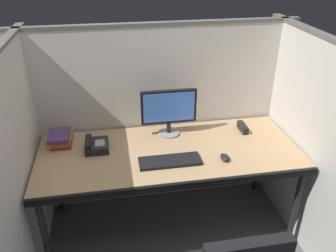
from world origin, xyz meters
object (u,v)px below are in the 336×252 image
object	(u,v)px
keyboard_main	(170,161)
red_stapler	(243,128)
desk	(169,157)
desk_phone	(96,145)
monitor_center	(169,109)
computer_mouse	(225,157)
book_stack	(61,138)

from	to	relation	value
keyboard_main	red_stapler	world-z (taller)	red_stapler
desk	desk_phone	xyz separation A→B (m)	(-0.53, 0.13, 0.08)
desk	monitor_center	bearing A→B (deg)	81.07
monitor_center	desk_phone	distance (m)	0.61
desk	keyboard_main	world-z (taller)	keyboard_main
computer_mouse	book_stack	bearing A→B (deg)	159.90
red_stapler	desk_phone	bearing A→B (deg)	-176.03
desk	monitor_center	xyz separation A→B (m)	(0.04, 0.26, 0.27)
desk	computer_mouse	distance (m)	0.41
monitor_center	desk_phone	bearing A→B (deg)	-166.83
desk	book_stack	size ratio (longest dim) A/B	8.55
keyboard_main	book_stack	world-z (taller)	book_stack
red_stapler	keyboard_main	bearing A→B (deg)	-152.51
keyboard_main	desk_phone	distance (m)	0.57
keyboard_main	desk_phone	size ratio (longest dim) A/B	2.26
book_stack	red_stapler	bearing A→B (deg)	-1.92
computer_mouse	monitor_center	bearing A→B (deg)	127.28
desk_phone	book_stack	bearing A→B (deg)	153.86
computer_mouse	desk_phone	bearing A→B (deg)	161.77
book_stack	monitor_center	bearing A→B (deg)	0.27
red_stapler	computer_mouse	bearing A→B (deg)	-126.14
book_stack	red_stapler	distance (m)	1.43
book_stack	red_stapler	world-z (taller)	book_stack
desk	computer_mouse	bearing A→B (deg)	-24.57
book_stack	desk_phone	world-z (taller)	same
keyboard_main	monitor_center	bearing A→B (deg)	80.99
desk_phone	desk	bearing A→B (deg)	-13.53
monitor_center	book_stack	bearing A→B (deg)	-179.73
monitor_center	book_stack	xyz separation A→B (m)	(-0.83, -0.00, -0.17)
computer_mouse	book_stack	xyz separation A→B (m)	(-1.15, 0.42, 0.03)
keyboard_main	desk_phone	world-z (taller)	desk_phone
computer_mouse	desk_phone	distance (m)	0.94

